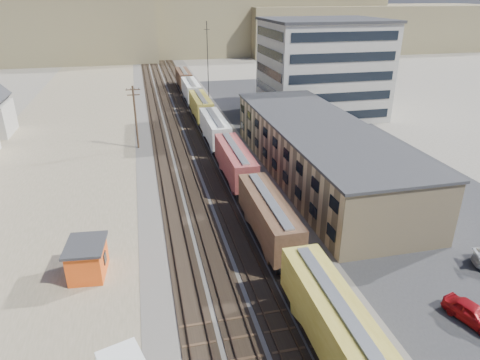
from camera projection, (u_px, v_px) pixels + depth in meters
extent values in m
plane|color=#6B6356|center=(259.00, 316.00, 33.20)|extent=(300.00, 300.00, 0.00)
cube|color=#4C4742|center=(186.00, 130.00, 77.73)|extent=(18.00, 200.00, 0.06)
cube|color=#6F664C|center=(61.00, 158.00, 64.66)|extent=(24.00, 180.00, 0.03)
cube|color=#232326|center=(333.00, 148.00, 68.96)|extent=(26.00, 120.00, 0.04)
cube|color=black|center=(158.00, 131.00, 76.66)|extent=(2.60, 200.00, 0.08)
cube|color=#38281E|center=(154.00, 131.00, 76.46)|extent=(0.08, 200.00, 0.16)
cube|color=#38281E|center=(162.00, 130.00, 76.76)|extent=(0.08, 200.00, 0.16)
cube|color=black|center=(175.00, 130.00, 77.28)|extent=(2.60, 200.00, 0.08)
cube|color=#38281E|center=(171.00, 130.00, 77.09)|extent=(0.08, 200.00, 0.16)
cube|color=#38281E|center=(179.00, 129.00, 77.39)|extent=(0.08, 200.00, 0.16)
cube|color=black|center=(191.00, 129.00, 77.91)|extent=(2.60, 200.00, 0.08)
cube|color=#38281E|center=(187.00, 129.00, 77.71)|extent=(0.08, 200.00, 0.16)
cube|color=#38281E|center=(195.00, 128.00, 78.01)|extent=(0.08, 200.00, 0.16)
cube|color=black|center=(206.00, 128.00, 78.49)|extent=(2.60, 200.00, 0.08)
cube|color=#38281E|center=(202.00, 128.00, 78.30)|extent=(0.08, 200.00, 0.16)
cube|color=#38281E|center=(210.00, 127.00, 78.60)|extent=(0.08, 200.00, 0.16)
cube|color=black|center=(304.00, 298.00, 34.01)|extent=(2.20, 2.20, 0.90)
cube|color=olive|center=(334.00, 320.00, 28.62)|extent=(3.00, 13.34, 3.40)
cube|color=#B7B7B2|center=(336.00, 299.00, 27.90)|extent=(0.90, 12.32, 0.16)
cube|color=black|center=(284.00, 262.00, 38.51)|extent=(2.20, 2.20, 0.90)
cube|color=black|center=(255.00, 211.00, 47.55)|extent=(2.20, 2.20, 0.90)
cube|color=#3F2A1B|center=(269.00, 215.00, 42.16)|extent=(3.00, 13.34, 3.40)
cube|color=#B7B7B2|center=(269.00, 199.00, 41.44)|extent=(0.90, 12.33, 0.16)
cube|color=black|center=(244.00, 192.00, 52.05)|extent=(2.20, 2.20, 0.90)
cube|color=black|center=(227.00, 162.00, 61.09)|extent=(2.20, 2.20, 0.90)
cube|color=maroon|center=(235.00, 161.00, 55.70)|extent=(3.00, 13.34, 3.40)
cube|color=#B7B7B2|center=(235.00, 148.00, 54.98)|extent=(0.90, 12.33, 0.16)
cube|color=black|center=(221.00, 150.00, 65.59)|extent=(2.20, 2.20, 0.90)
cube|color=black|center=(210.00, 131.00, 74.63)|extent=(2.20, 2.20, 0.90)
cube|color=#B8B6AC|center=(215.00, 128.00, 69.24)|extent=(3.00, 13.34, 3.40)
cube|color=#B7B7B2|center=(214.00, 117.00, 68.52)|extent=(0.90, 12.33, 0.16)
cube|color=black|center=(205.00, 123.00, 79.13)|extent=(2.20, 2.20, 0.90)
cube|color=black|center=(198.00, 110.00, 88.17)|extent=(2.20, 2.20, 0.90)
cube|color=olive|center=(201.00, 105.00, 82.78)|extent=(3.00, 13.34, 3.40)
cube|color=#B7B7B2|center=(201.00, 96.00, 82.06)|extent=(0.90, 12.33, 0.16)
cube|color=black|center=(195.00, 104.00, 92.67)|extent=(2.20, 2.20, 0.90)
cube|color=black|center=(189.00, 94.00, 101.71)|extent=(2.20, 2.20, 0.90)
cube|color=#B8B6AC|center=(191.00, 89.00, 96.32)|extent=(3.00, 13.34, 3.40)
cube|color=#B7B7B2|center=(191.00, 81.00, 95.60)|extent=(0.90, 12.32, 0.16)
cube|color=black|center=(186.00, 90.00, 106.21)|extent=(2.20, 2.20, 0.90)
cube|color=black|center=(182.00, 82.00, 115.25)|extent=(2.20, 2.20, 0.90)
cube|color=#3F2A1B|center=(184.00, 77.00, 109.86)|extent=(3.00, 13.34, 3.40)
cube|color=#B7B7B2|center=(183.00, 70.00, 109.14)|extent=(0.90, 12.32, 0.16)
cube|color=tan|center=(318.00, 151.00, 57.19)|extent=(12.00, 40.00, 7.00)
cube|color=#2D2D30|center=(320.00, 125.00, 55.73)|extent=(12.40, 40.40, 0.30)
cube|color=black|center=(274.00, 164.00, 56.45)|extent=(0.12, 36.00, 1.20)
cube|color=black|center=(275.00, 143.00, 55.24)|extent=(0.12, 36.00, 1.20)
cube|color=#9E998E|center=(322.00, 69.00, 84.40)|extent=(22.00, 18.00, 18.00)
cube|color=#2D2D30|center=(326.00, 20.00, 80.69)|extent=(22.60, 18.60, 0.50)
cube|color=black|center=(268.00, 72.00, 82.10)|extent=(0.12, 16.00, 16.00)
cube|color=black|center=(342.00, 78.00, 76.34)|extent=(20.00, 0.12, 16.00)
cylinder|color=#382619|center=(136.00, 118.00, 66.82)|extent=(0.32, 0.32, 10.00)
cube|color=#382619|center=(133.00, 90.00, 65.05)|extent=(2.20, 0.14, 0.14)
cube|color=#382619|center=(133.00, 95.00, 65.37)|extent=(1.90, 0.14, 0.14)
cylinder|color=black|center=(137.00, 88.00, 65.11)|extent=(0.08, 0.08, 0.22)
cylinder|color=black|center=(208.00, 70.00, 84.27)|extent=(0.16, 0.16, 18.00)
cube|color=black|center=(207.00, 29.00, 81.24)|extent=(1.20, 0.08, 0.08)
cube|color=brown|center=(202.00, 16.00, 174.25)|extent=(140.00, 45.00, 28.00)
cube|color=brown|center=(369.00, 28.00, 181.96)|extent=(110.00, 38.00, 18.00)
cube|color=brown|center=(126.00, 10.00, 185.00)|extent=(200.00, 60.00, 32.00)
cube|color=#E95115|center=(88.00, 260.00, 37.53)|extent=(3.25, 4.13, 2.91)
cube|color=#2D2D30|center=(85.00, 245.00, 36.91)|extent=(3.67, 4.55, 0.24)
cube|color=black|center=(105.00, 258.00, 37.68)|extent=(0.19, 0.97, 0.97)
imported|color=maroon|center=(472.00, 314.00, 32.29)|extent=(2.99, 4.77, 1.51)
imported|color=navy|center=(309.00, 109.00, 88.14)|extent=(4.53, 6.76, 1.72)
imported|color=white|center=(308.00, 106.00, 90.43)|extent=(3.74, 5.43, 1.72)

